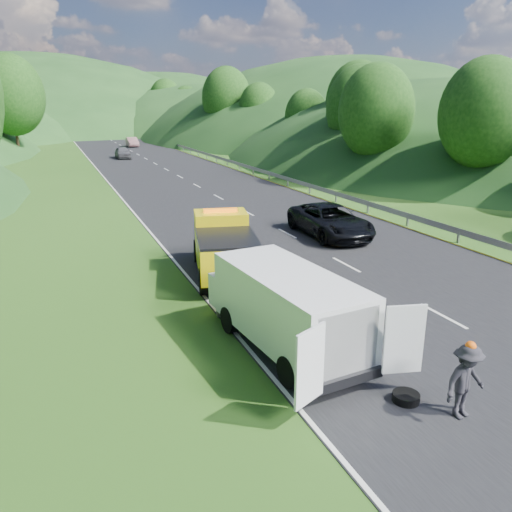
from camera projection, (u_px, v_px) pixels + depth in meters
name	position (u px, v px, depth m)	size (l,w,h in m)	color
ground	(334.00, 308.00, 17.42)	(320.00, 320.00, 0.00)	#38661E
road_surface	(166.00, 170.00, 53.88)	(14.00, 200.00, 0.02)	black
guardrail	(199.00, 156.00, 67.59)	(0.06, 140.00, 1.52)	gray
tree_line_right	(264.00, 149.00, 78.84)	(14.00, 140.00, 14.00)	#2D5E1B
hills_backdrop	(104.00, 129.00, 138.90)	(201.00, 288.60, 44.00)	#2D5B23
tow_truck	(224.00, 246.00, 20.43)	(3.46, 6.34, 2.58)	black
white_van	(285.00, 305.00, 14.19)	(3.65, 6.92, 2.38)	black
woman	(242.00, 325.00, 16.06)	(0.53, 0.39, 1.46)	silver
child	(299.00, 327.00, 15.93)	(0.45, 0.35, 0.92)	tan
worker	(461.00, 417.00, 11.37)	(1.15, 0.66, 1.79)	#232127
suitcase	(222.00, 308.00, 16.68)	(0.36, 0.20, 0.57)	#50513C
spare_tire	(405.00, 402.00, 11.95)	(0.65, 0.65, 0.20)	black
passing_suv	(330.00, 236.00, 26.90)	(2.76, 5.99, 1.67)	black
dist_car_a	(123.00, 159.00, 64.75)	(1.75, 4.35, 1.48)	#48484D
dist_car_b	(132.00, 147.00, 82.33)	(1.60, 4.60, 1.51)	#7A5153
dist_car_c	(111.00, 139.00, 100.89)	(2.00, 4.92, 1.43)	brown
dist_car_d	(108.00, 133.00, 120.78)	(1.75, 4.35, 1.48)	#733850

